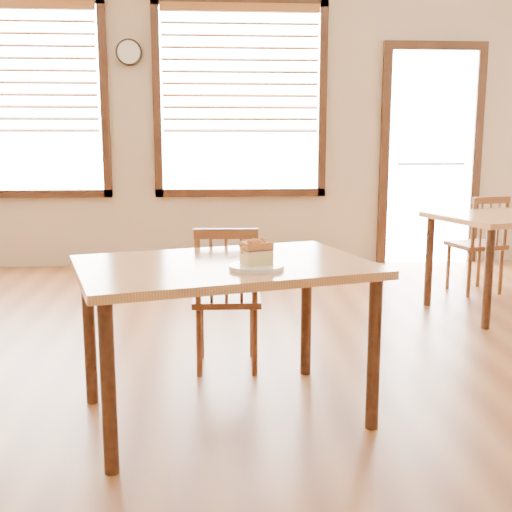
{
  "coord_description": "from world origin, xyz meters",
  "views": [
    {
      "loc": [
        -0.02,
        -2.69,
        1.32
      ],
      "look_at": [
        0.18,
        0.1,
        0.8
      ],
      "focal_mm": 45.0,
      "sensor_mm": 36.0,
      "label": 1
    }
  ],
  "objects_px": {
    "cafe_chair_second": "(478,244)",
    "plate": "(256,267)",
    "cafe_chair_main": "(227,297)",
    "cake_slice": "(257,252)",
    "cafe_table_main": "(224,281)",
    "wall_clock": "(129,52)"
  },
  "relations": [
    {
      "from": "wall_clock",
      "to": "plate",
      "type": "distance_m",
      "value": 4.24
    },
    {
      "from": "cafe_chair_main",
      "to": "wall_clock",
      "type": "bearing_deg",
      "value": -72.89
    },
    {
      "from": "cafe_chair_main",
      "to": "cake_slice",
      "type": "xyz_separation_m",
      "value": [
        0.11,
        -0.79,
        0.4
      ]
    },
    {
      "from": "cafe_chair_main",
      "to": "cafe_chair_second",
      "type": "bearing_deg",
      "value": -140.7
    },
    {
      "from": "plate",
      "to": "wall_clock",
      "type": "bearing_deg",
      "value": 104.16
    },
    {
      "from": "wall_clock",
      "to": "cafe_chair_second",
      "type": "bearing_deg",
      "value": -24.43
    },
    {
      "from": "cafe_table_main",
      "to": "cafe_chair_main",
      "type": "distance_m",
      "value": 0.67
    },
    {
      "from": "cake_slice",
      "to": "cafe_table_main",
      "type": "bearing_deg",
      "value": 109.52
    },
    {
      "from": "cafe_chair_main",
      "to": "cake_slice",
      "type": "height_order",
      "value": "cake_slice"
    },
    {
      "from": "plate",
      "to": "cake_slice",
      "type": "distance_m",
      "value": 0.07
    },
    {
      "from": "cafe_chair_second",
      "to": "cafe_chair_main",
      "type": "bearing_deg",
      "value": 25.67
    },
    {
      "from": "cafe_chair_second",
      "to": "plate",
      "type": "bearing_deg",
      "value": 37.98
    },
    {
      "from": "cafe_chair_main",
      "to": "plate",
      "type": "height_order",
      "value": "cafe_chair_main"
    },
    {
      "from": "wall_clock",
      "to": "cafe_chair_main",
      "type": "xyz_separation_m",
      "value": [
        0.87,
        -3.1,
        -1.72
      ]
    },
    {
      "from": "wall_clock",
      "to": "cake_slice",
      "type": "distance_m",
      "value": 4.22
    },
    {
      "from": "wall_clock",
      "to": "cake_slice",
      "type": "xyz_separation_m",
      "value": [
        0.98,
        -3.89,
        -1.32
      ]
    },
    {
      "from": "cafe_chair_second",
      "to": "plate",
      "type": "relative_size",
      "value": 3.48
    },
    {
      "from": "wall_clock",
      "to": "cafe_chair_second",
      "type": "relative_size",
      "value": 0.31
    },
    {
      "from": "wall_clock",
      "to": "cake_slice",
      "type": "bearing_deg",
      "value": -75.84
    },
    {
      "from": "cafe_chair_second",
      "to": "cafe_table_main",
      "type": "bearing_deg",
      "value": 34.26
    },
    {
      "from": "cafe_table_main",
      "to": "plate",
      "type": "bearing_deg",
      "value": -64.75
    },
    {
      "from": "wall_clock",
      "to": "plate",
      "type": "xyz_separation_m",
      "value": [
        0.98,
        -3.89,
        -1.39
      ]
    }
  ]
}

